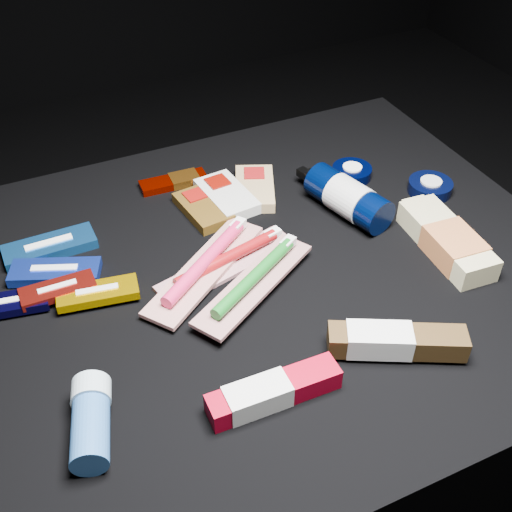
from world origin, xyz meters
name	(u,v)px	position (x,y,z in m)	size (l,w,h in m)	color
ground	(251,430)	(0.00, 0.00, 0.00)	(3.00, 3.00, 0.00)	black
cloth_table	(250,361)	(0.00, 0.00, 0.20)	(0.98, 0.78, 0.40)	black
luna_bar_0	(50,247)	(-0.26, 0.17, 0.41)	(0.14, 0.05, 0.02)	#18569C
luna_bar_1	(55,272)	(-0.26, 0.11, 0.41)	(0.14, 0.09, 0.02)	#1A38BB
luna_bar_2	(8,304)	(-0.33, 0.07, 0.41)	(0.12, 0.06, 0.01)	black
luna_bar_3	(98,293)	(-0.22, 0.04, 0.41)	(0.12, 0.06, 0.01)	#DAA500
luna_bar_4	(58,290)	(-0.26, 0.06, 0.42)	(0.10, 0.04, 0.01)	maroon
clif_bar_0	(202,207)	(-0.01, 0.17, 0.41)	(0.07, 0.12, 0.02)	#49320E
clif_bar_1	(225,195)	(0.04, 0.19, 0.41)	(0.08, 0.13, 0.02)	silver
clif_bar_2	(255,187)	(0.09, 0.19, 0.41)	(0.11, 0.13, 0.02)	tan
power_bar	(177,181)	(-0.02, 0.26, 0.41)	(0.12, 0.04, 0.01)	#740A00
lotion_bottle	(348,198)	(0.21, 0.07, 0.43)	(0.10, 0.19, 0.06)	black
cream_tin_upper	(352,172)	(0.27, 0.16, 0.41)	(0.07, 0.07, 0.02)	black
cream_tin_lower	(430,187)	(0.37, 0.06, 0.41)	(0.07, 0.07, 0.02)	black
bodywash_bottle	(448,241)	(0.29, -0.08, 0.42)	(0.08, 0.19, 0.04)	#C2B887
deodorant_stick	(91,420)	(-0.28, -0.17, 0.42)	(0.07, 0.12, 0.05)	#2A5895
toothbrush_pack_0	(229,261)	(-0.02, 0.03, 0.41)	(0.23, 0.11, 0.03)	silver
toothbrush_pack_1	(206,264)	(-0.06, 0.03, 0.42)	(0.23, 0.19, 0.03)	silver
toothbrush_pack_2	(255,279)	(-0.01, -0.04, 0.42)	(0.22, 0.16, 0.03)	#B5ADA9
toothpaste_carton_red	(268,393)	(-0.07, -0.22, 0.42)	(0.17, 0.04, 0.03)	maroon
toothpaste_carton_green	(391,341)	(0.10, -0.21, 0.42)	(0.17, 0.11, 0.03)	#372510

